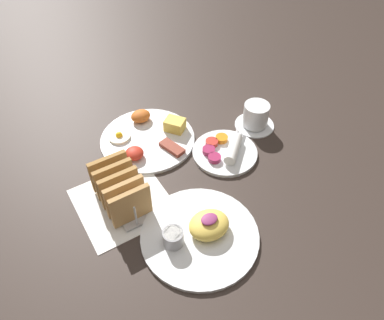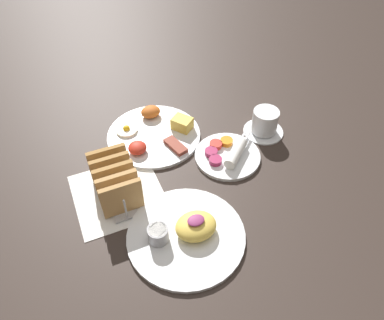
% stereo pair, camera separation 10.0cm
% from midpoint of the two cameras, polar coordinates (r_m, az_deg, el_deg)
% --- Properties ---
extents(ground_plane, '(3.00, 3.00, 0.00)m').
position_cam_midpoint_polar(ground_plane, '(0.98, -4.07, -4.40)').
color(ground_plane, '#332823').
extents(napkin_flat, '(0.22, 0.22, 0.00)m').
position_cam_midpoint_polar(napkin_flat, '(0.97, -13.45, -6.39)').
color(napkin_flat, white).
rests_on(napkin_flat, ground_plane).
extents(plate_breakfast, '(0.28, 0.28, 0.05)m').
position_cam_midpoint_polar(plate_breakfast, '(1.11, -9.21, 3.40)').
color(plate_breakfast, white).
rests_on(plate_breakfast, ground_plane).
extents(plate_condiments, '(0.19, 0.18, 0.04)m').
position_cam_midpoint_polar(plate_condiments, '(1.06, 2.35, 1.26)').
color(plate_condiments, white).
rests_on(plate_condiments, ground_plane).
extents(plate_foreground, '(0.28, 0.28, 0.06)m').
position_cam_midpoint_polar(plate_foreground, '(0.88, -2.10, -11.21)').
color(plate_foreground, white).
rests_on(plate_foreground, ground_plane).
extents(toast_rack, '(0.10, 0.18, 0.10)m').
position_cam_midpoint_polar(toast_rack, '(0.94, -13.97, -4.50)').
color(toast_rack, '#B7B7BC').
rests_on(toast_rack, ground_plane).
extents(coffee_cup, '(0.12, 0.12, 0.08)m').
position_cam_midpoint_polar(coffee_cup, '(1.14, 7.19, 6.48)').
color(coffee_cup, white).
rests_on(coffee_cup, ground_plane).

